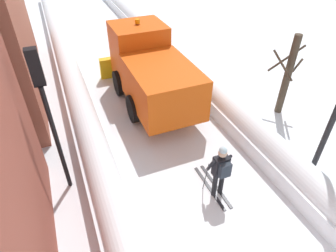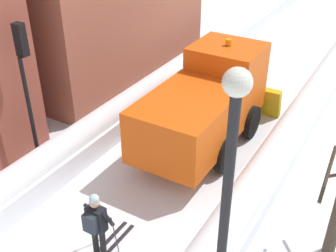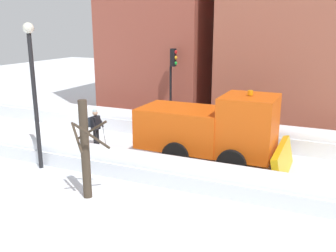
% 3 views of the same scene
% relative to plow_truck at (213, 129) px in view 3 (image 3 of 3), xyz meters
% --- Properties ---
extents(ground_plane, '(80.00, 80.00, 0.00)m').
position_rel_plow_truck_xyz_m(ground_plane, '(-0.29, 1.28, -1.48)').
color(ground_plane, white).
extents(snowbank_left, '(1.10, 36.00, 1.15)m').
position_rel_plow_truck_xyz_m(snowbank_left, '(-2.97, 1.28, -0.95)').
color(snowbank_left, white).
rests_on(snowbank_left, ground).
extents(snowbank_right, '(1.10, 36.00, 1.00)m').
position_rel_plow_truck_xyz_m(snowbank_right, '(2.38, 1.28, -1.05)').
color(snowbank_right, white).
rests_on(snowbank_right, ground).
extents(building_brick_mid, '(6.88, 9.66, 12.88)m').
position_rel_plow_truck_xyz_m(building_brick_mid, '(-7.69, 3.31, 4.97)').
color(building_brick_mid, '#9E5642').
rests_on(building_brick_mid, ground).
extents(plow_truck, '(3.20, 5.98, 3.12)m').
position_rel_plow_truck_xyz_m(plow_truck, '(0.00, 0.00, 0.00)').
color(plow_truck, '#DB510F').
rests_on(plow_truck, ground).
extents(skier, '(0.62, 1.80, 1.81)m').
position_rel_plow_truck_xyz_m(skier, '(0.04, -5.58, -0.48)').
color(skier, black).
rests_on(skier, ground).
extents(traffic_light_pole, '(0.28, 0.42, 4.30)m').
position_rel_plow_truck_xyz_m(traffic_light_pole, '(-3.93, -3.48, 1.54)').
color(traffic_light_pole, black).
rests_on(traffic_light_pole, ground).
extents(street_lamp, '(0.40, 0.40, 5.54)m').
position_rel_plow_truck_xyz_m(street_lamp, '(3.16, -6.05, 2.00)').
color(street_lamp, black).
rests_on(street_lamp, ground).
extents(bare_tree_near, '(1.21, 1.28, 3.23)m').
position_rel_plow_truck_xyz_m(bare_tree_near, '(4.57, -2.78, 0.19)').
color(bare_tree_near, '#413529').
rests_on(bare_tree_near, ground).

